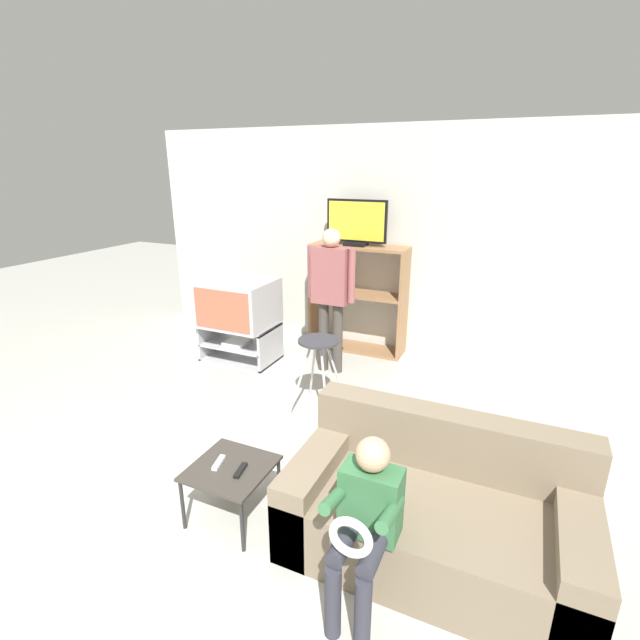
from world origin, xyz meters
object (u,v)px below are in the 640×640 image
(television_flat, at_px, (357,224))
(snack_table, at_px, (231,472))
(tv_stand, at_px, (240,342))
(media_shelf, at_px, (358,298))
(remote_control_black, at_px, (240,470))
(folding_stool, at_px, (319,353))
(person_seated_child, at_px, (365,516))
(person_standing_adult, at_px, (331,288))
(remote_control_white, at_px, (219,463))
(couch, at_px, (434,513))
(television_main, at_px, (239,303))

(television_flat, xyz_separation_m, snack_table, (0.30, -3.01, -1.19))
(tv_stand, bearing_deg, media_shelf, 37.06)
(tv_stand, distance_m, remote_control_black, 2.66)
(tv_stand, distance_m, folding_stool, 1.52)
(television_flat, bearing_deg, remote_control_black, -82.78)
(remote_control_black, xyz_separation_m, person_seated_child, (0.89, -0.23, 0.17))
(television_flat, relative_size, snack_table, 1.47)
(folding_stool, relative_size, person_standing_adult, 0.44)
(remote_control_white, height_order, person_seated_child, person_seated_child)
(couch, bearing_deg, snack_table, -168.62)
(television_flat, bearing_deg, media_shelf, 37.32)
(tv_stand, xyz_separation_m, couch, (2.62, -1.93, 0.06))
(media_shelf, distance_m, remote_control_white, 3.06)
(snack_table, distance_m, remote_control_white, 0.10)
(remote_control_white, bearing_deg, folding_stool, 76.32)
(media_shelf, height_order, couch, media_shelf)
(remote_control_black, xyz_separation_m, couch, (1.14, 0.26, -0.12))
(media_shelf, distance_m, snack_table, 3.06)
(television_main, height_order, person_standing_adult, person_standing_adult)
(folding_stool, relative_size, couch, 0.42)
(media_shelf, distance_m, folding_stool, 1.54)
(media_shelf, height_order, folding_stool, media_shelf)
(folding_stool, bearing_deg, snack_table, -86.90)
(media_shelf, bearing_deg, snack_table, -84.91)
(television_main, xyz_separation_m, media_shelf, (1.12, 0.84, -0.03))
(tv_stand, height_order, remote_control_black, tv_stand)
(remote_control_black, bearing_deg, media_shelf, 86.44)
(tv_stand, distance_m, television_main, 0.48)
(remote_control_black, bearing_deg, snack_table, 159.31)
(tv_stand, height_order, media_shelf, media_shelf)
(remote_control_white, bearing_deg, tv_stand, 107.36)
(television_flat, relative_size, person_standing_adult, 0.46)
(remote_control_black, distance_m, person_standing_adult, 2.44)
(folding_stool, bearing_deg, person_seated_child, -58.99)
(snack_table, bearing_deg, person_standing_adult, 97.73)
(couch, distance_m, person_standing_adult, 2.67)
(television_flat, xyz_separation_m, remote_control_white, (0.21, -3.02, -1.14))
(snack_table, height_order, person_seated_child, person_seated_child)
(snack_table, height_order, remote_control_black, remote_control_black)
(tv_stand, relative_size, person_standing_adult, 0.54)
(tv_stand, height_order, television_flat, television_flat)
(television_flat, distance_m, remote_control_black, 3.26)
(television_main, xyz_separation_m, remote_control_black, (1.48, -2.21, -0.30))
(television_main, height_order, couch, television_main)
(couch, distance_m, person_seated_child, 0.63)
(snack_table, bearing_deg, couch, 11.38)
(television_flat, bearing_deg, television_main, -143.24)
(person_seated_child, bearing_deg, media_shelf, 110.73)
(tv_stand, relative_size, person_seated_child, 0.90)
(media_shelf, xyz_separation_m, person_standing_adult, (-0.05, -0.71, 0.29))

